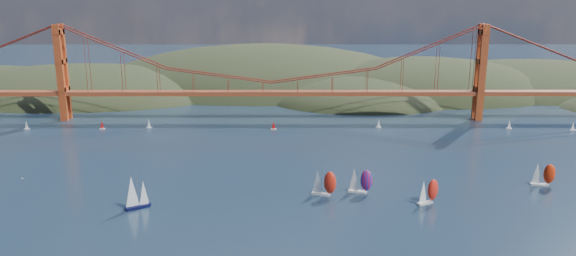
# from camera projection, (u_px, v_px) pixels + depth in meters

# --- Properties ---
(headlands) EXTENTS (725.00, 225.00, 96.00)m
(headlands) POSITION_uv_depth(u_px,v_px,m) (334.00, 105.00, 426.66)
(headlands) COLOR black
(headlands) RESTS_ON ground
(bridge) EXTENTS (552.00, 12.00, 55.00)m
(bridge) POSITION_uv_depth(u_px,v_px,m) (268.00, 64.00, 320.25)
(bridge) COLOR brown
(bridge) RESTS_ON ground
(sloop_navy) EXTENTS (9.15, 7.72, 13.37)m
(sloop_navy) POSITION_uv_depth(u_px,v_px,m) (135.00, 193.00, 196.28)
(sloop_navy) COLOR black
(sloop_navy) RESTS_ON ground
(racer_0) EXTENTS (9.76, 6.60, 10.92)m
(racer_0) POSITION_uv_depth(u_px,v_px,m) (323.00, 182.00, 208.83)
(racer_0) COLOR white
(racer_0) RESTS_ON ground
(racer_1) EXTENTS (8.87, 6.68, 10.02)m
(racer_1) POSITION_uv_depth(u_px,v_px,m) (428.00, 191.00, 201.00)
(racer_1) COLOR silver
(racer_1) RESTS_ON ground
(racer_2) EXTENTS (9.03, 4.67, 10.14)m
(racer_2) POSITION_uv_depth(u_px,v_px,m) (543.00, 174.00, 219.11)
(racer_2) COLOR white
(racer_2) RESTS_ON ground
(racer_rwb) EXTENTS (9.34, 5.66, 10.46)m
(racer_rwb) POSITION_uv_depth(u_px,v_px,m) (360.00, 180.00, 211.58)
(racer_rwb) COLOR white
(racer_rwb) RESTS_ON ground
(distant_boat_1) EXTENTS (3.00, 2.00, 4.70)m
(distant_boat_1) POSITION_uv_depth(u_px,v_px,m) (27.00, 125.00, 304.57)
(distant_boat_1) COLOR silver
(distant_boat_1) RESTS_ON ground
(distant_boat_2) EXTENTS (3.00, 2.00, 4.70)m
(distant_boat_2) POSITION_uv_depth(u_px,v_px,m) (102.00, 125.00, 305.17)
(distant_boat_2) COLOR silver
(distant_boat_2) RESTS_ON ground
(distant_boat_3) EXTENTS (3.00, 2.00, 4.70)m
(distant_boat_3) POSITION_uv_depth(u_px,v_px,m) (149.00, 124.00, 308.01)
(distant_boat_3) COLOR silver
(distant_boat_3) RESTS_ON ground
(distant_boat_4) EXTENTS (3.00, 2.00, 4.70)m
(distant_boat_4) POSITION_uv_depth(u_px,v_px,m) (509.00, 125.00, 305.97)
(distant_boat_4) COLOR silver
(distant_boat_4) RESTS_ON ground
(distant_boat_5) EXTENTS (3.00, 2.00, 4.70)m
(distant_boat_5) POSITION_uv_depth(u_px,v_px,m) (573.00, 126.00, 302.45)
(distant_boat_5) COLOR silver
(distant_boat_5) RESTS_ON ground
(distant_boat_8) EXTENTS (3.00, 2.00, 4.70)m
(distant_boat_8) POSITION_uv_depth(u_px,v_px,m) (379.00, 124.00, 308.20)
(distant_boat_8) COLOR silver
(distant_boat_8) RESTS_ON ground
(distant_boat_9) EXTENTS (3.00, 2.00, 4.70)m
(distant_boat_9) POSITION_uv_depth(u_px,v_px,m) (274.00, 125.00, 304.39)
(distant_boat_9) COLOR silver
(distant_boat_9) RESTS_ON ground
(gull) EXTENTS (0.90, 0.25, 0.17)m
(gull) POSITION_uv_depth(u_px,v_px,m) (22.00, 178.00, 170.95)
(gull) COLOR white
(gull) RESTS_ON ground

